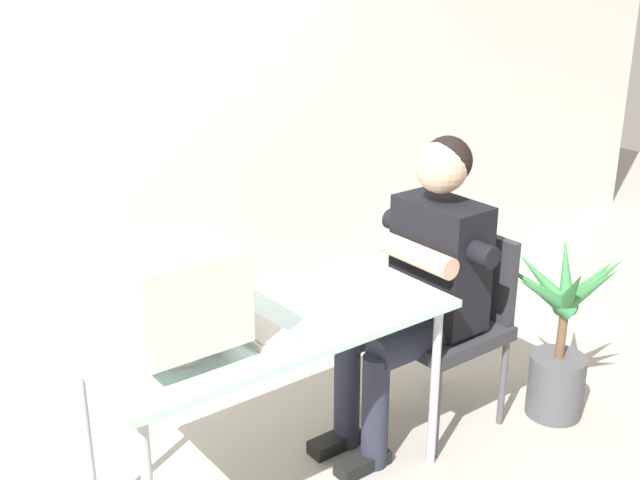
% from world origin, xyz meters
% --- Properties ---
extents(wall_back, '(8.00, 0.10, 3.00)m').
position_xyz_m(wall_back, '(0.30, 1.40, 1.50)').
color(wall_back, silver).
rests_on(wall_back, ground_plane).
extents(desk, '(1.36, 0.63, 0.74)m').
position_xyz_m(desk, '(0.00, 0.00, 0.68)').
color(desk, '#B7B7BC').
rests_on(desk, ground_plane).
extents(crt_monitor, '(0.39, 0.40, 0.38)m').
position_xyz_m(crt_monitor, '(-0.38, -0.03, 0.97)').
color(crt_monitor, silver).
rests_on(crt_monitor, desk).
extents(keyboard, '(0.16, 0.48, 0.03)m').
position_xyz_m(keyboard, '(-0.10, 0.01, 0.76)').
color(keyboard, beige).
rests_on(keyboard, desk).
extents(office_chair, '(0.47, 0.47, 0.86)m').
position_xyz_m(office_chair, '(0.93, -0.03, 0.50)').
color(office_chair, '#4C4C51').
rests_on(office_chair, ground_plane).
extents(person_seated, '(0.71, 0.59, 1.30)m').
position_xyz_m(person_seated, '(0.74, -0.03, 0.72)').
color(person_seated, black).
rests_on(person_seated, ground_plane).
extents(potted_plant, '(0.59, 0.54, 0.82)m').
position_xyz_m(potted_plant, '(1.32, -0.33, 0.39)').
color(potted_plant, '#4C4C51').
rests_on(potted_plant, ground_plane).
extents(desk_mug, '(0.09, 0.10, 0.08)m').
position_xyz_m(desk_mug, '(-0.13, 0.20, 0.78)').
color(desk_mug, blue).
rests_on(desk_mug, desk).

